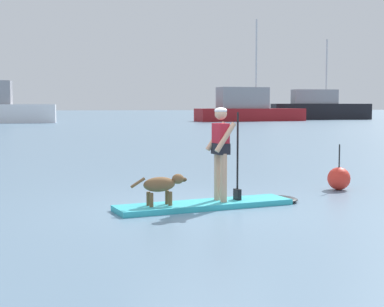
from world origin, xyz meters
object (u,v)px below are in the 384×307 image
(person_paddler, at_px, (221,147))
(marker_buoy, at_px, (339,179))
(moored_boat_far_starboard, at_px, (248,108))
(paddleboard, at_px, (216,204))
(moored_boat_starboard, at_px, (320,108))
(dog, at_px, (162,185))

(person_paddler, distance_m, marker_buoy, 3.47)
(moored_boat_far_starboard, bearing_deg, paddleboard, -109.11)
(moored_boat_far_starboard, height_order, marker_buoy, moored_boat_far_starboard)
(moored_boat_starboard, distance_m, marker_buoy, 63.40)
(moored_boat_far_starboard, distance_m, moored_boat_starboard, 12.35)
(dog, relative_size, moored_boat_far_starboard, 0.08)
(paddleboard, relative_size, dog, 3.49)
(paddleboard, bearing_deg, moored_boat_starboard, 62.94)
(marker_buoy, bearing_deg, paddleboard, -155.97)
(person_paddler, bearing_deg, paddleboard, -169.17)
(person_paddler, height_order, moored_boat_far_starboard, moored_boat_far_starboard)
(person_paddler, height_order, marker_buoy, person_paddler)
(moored_boat_far_starboard, distance_m, marker_buoy, 54.81)
(moored_boat_starboard, bearing_deg, dog, -117.77)
(dog, height_order, moored_boat_starboard, moored_boat_starboard)
(person_paddler, relative_size, moored_boat_far_starboard, 0.13)
(moored_boat_far_starboard, bearing_deg, person_paddler, -109.01)
(person_paddler, height_order, moored_boat_starboard, moored_boat_starboard)
(dog, xyz_separation_m, moored_boat_far_starboard, (19.72, 54.16, 1.00))
(moored_boat_starboard, bearing_deg, person_paddler, -116.99)
(paddleboard, distance_m, moored_boat_far_starboard, 57.13)
(person_paddler, relative_size, moored_boat_starboard, 0.13)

